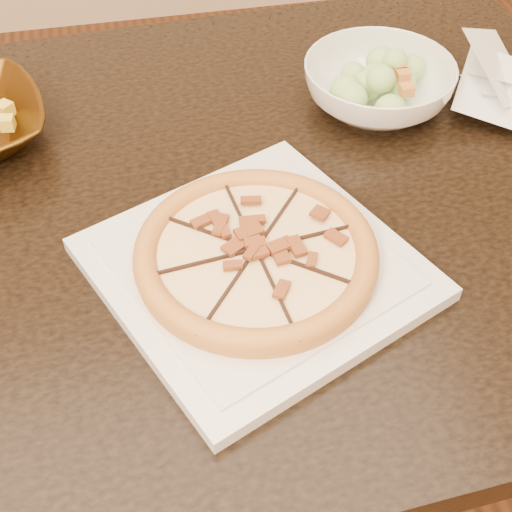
# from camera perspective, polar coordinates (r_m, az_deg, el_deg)

# --- Properties ---
(dining_table) EXTENTS (1.44, 0.97, 0.75)m
(dining_table) POSITION_cam_1_polar(r_m,az_deg,el_deg) (0.97, -9.12, -0.60)
(dining_table) COLOR black
(dining_table) RESTS_ON floor
(plate) EXTENTS (0.42, 0.42, 0.02)m
(plate) POSITION_cam_1_polar(r_m,az_deg,el_deg) (0.80, -0.00, -0.96)
(plate) COLOR silver
(plate) RESTS_ON dining_table
(pizza) EXTENTS (0.27, 0.27, 0.03)m
(pizza) POSITION_cam_1_polar(r_m,az_deg,el_deg) (0.78, -0.00, 0.20)
(pizza) COLOR #C07A35
(pizza) RESTS_ON plate
(salad_bowl) EXTENTS (0.25, 0.25, 0.07)m
(salad_bowl) POSITION_cam_1_polar(r_m,az_deg,el_deg) (1.06, 9.73, 13.30)
(salad_bowl) COLOR white
(salad_bowl) RESTS_ON dining_table
(salad) EXTENTS (0.12, 0.10, 0.04)m
(salad) POSITION_cam_1_polar(r_m,az_deg,el_deg) (1.03, 10.10, 15.66)
(salad) COLOR #B4EE7B
(salad) RESTS_ON salad_bowl
(cling_film) EXTENTS (0.18, 0.16, 0.05)m
(cling_film) POSITION_cam_1_polar(r_m,az_deg,el_deg) (1.12, 19.12, 12.79)
(cling_film) COLOR white
(cling_film) RESTS_ON dining_table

